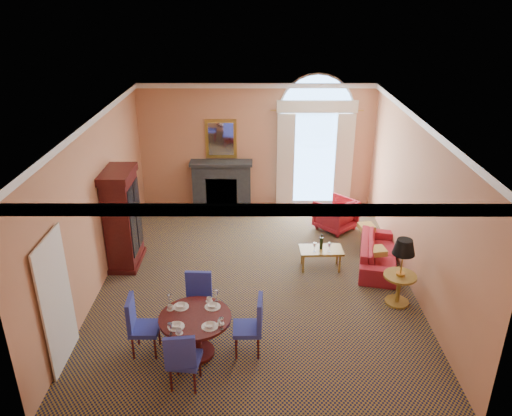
{
  "coord_description": "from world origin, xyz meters",
  "views": [
    {
      "loc": [
        0.02,
        -8.59,
        5.32
      ],
      "look_at": [
        0.0,
        0.5,
        1.3
      ],
      "focal_mm": 35.0,
      "sensor_mm": 36.0,
      "label": 1
    }
  ],
  "objects_px": {
    "armoire": "(123,220)",
    "coffee_table": "(321,250)",
    "dining_table": "(196,326)",
    "side_table": "(402,263)",
    "armchair": "(336,215)",
    "sofa": "(379,253)"
  },
  "relations": [
    {
      "from": "side_table",
      "to": "coffee_table",
      "type": "bearing_deg",
      "value": 135.69
    },
    {
      "from": "armoire",
      "to": "armchair",
      "type": "bearing_deg",
      "value": 19.39
    },
    {
      "from": "armchair",
      "to": "side_table",
      "type": "height_order",
      "value": "side_table"
    },
    {
      "from": "dining_table",
      "to": "side_table",
      "type": "height_order",
      "value": "side_table"
    },
    {
      "from": "armoire",
      "to": "armchair",
      "type": "relative_size",
      "value": 2.5
    },
    {
      "from": "armchair",
      "to": "side_table",
      "type": "distance_m",
      "value": 3.2
    },
    {
      "from": "armoire",
      "to": "sofa",
      "type": "bearing_deg",
      "value": -0.8
    },
    {
      "from": "coffee_table",
      "to": "side_table",
      "type": "bearing_deg",
      "value": -46.52
    },
    {
      "from": "sofa",
      "to": "coffee_table",
      "type": "height_order",
      "value": "coffee_table"
    },
    {
      "from": "armoire",
      "to": "dining_table",
      "type": "xyz_separation_m",
      "value": [
        1.79,
        -2.86,
        -0.47
      ]
    },
    {
      "from": "armchair",
      "to": "side_table",
      "type": "bearing_deg",
      "value": 59.64
    },
    {
      "from": "dining_table",
      "to": "armchair",
      "type": "relative_size",
      "value": 1.36
    },
    {
      "from": "armoire",
      "to": "coffee_table",
      "type": "xyz_separation_m",
      "value": [
        4.05,
        -0.22,
        -0.58
      ]
    },
    {
      "from": "coffee_table",
      "to": "sofa",
      "type": "bearing_deg",
      "value": 4.69
    },
    {
      "from": "armoire",
      "to": "dining_table",
      "type": "bearing_deg",
      "value": -57.99
    },
    {
      "from": "armoire",
      "to": "sofa",
      "type": "height_order",
      "value": "armoire"
    },
    {
      "from": "armoire",
      "to": "coffee_table",
      "type": "relative_size",
      "value": 2.31
    },
    {
      "from": "armoire",
      "to": "side_table",
      "type": "bearing_deg",
      "value": -15.36
    },
    {
      "from": "coffee_table",
      "to": "side_table",
      "type": "height_order",
      "value": "side_table"
    },
    {
      "from": "armchair",
      "to": "coffee_table",
      "type": "bearing_deg",
      "value": 29.76
    },
    {
      "from": "armoire",
      "to": "side_table",
      "type": "xyz_separation_m",
      "value": [
        5.32,
        -1.46,
        -0.16
      ]
    },
    {
      "from": "armoire",
      "to": "coffee_table",
      "type": "distance_m",
      "value": 4.1
    }
  ]
}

